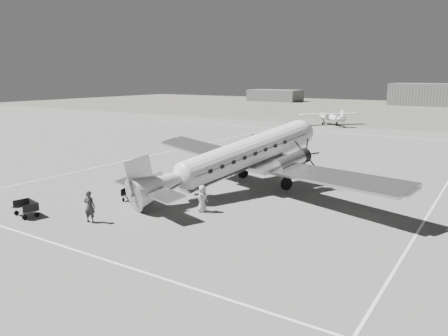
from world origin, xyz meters
TOP-DOWN VIEW (x-y plane):
  - ground at (0.00, 0.00)m, footprint 260.00×260.00m
  - taxi_line_near at (0.00, -14.00)m, footprint 60.00×0.15m
  - taxi_line_right at (12.00, 0.00)m, footprint 0.15×80.00m
  - taxi_line_left at (-18.00, 10.00)m, footprint 0.15×60.00m
  - taxi_line_horizon at (0.00, 40.00)m, footprint 90.00×0.15m
  - grass_infield at (0.00, 95.00)m, footprint 260.00×90.00m
  - shed_secondary at (-55.00, 115.00)m, footprint 18.00×10.00m
  - dc3_airliner at (-1.56, 0.82)m, footprint 31.22×26.11m
  - light_plane_left at (-11.64, 50.59)m, footprint 14.72×14.73m
  - baggage_cart_near at (-6.54, -5.65)m, footprint 1.85×1.59m
  - baggage_cart_far at (-9.75, -11.99)m, footprint 1.95×1.55m
  - ground_crew at (-5.34, -10.56)m, footprint 0.85×0.68m
  - ramp_agent at (-5.90, -3.78)m, footprint 0.66×0.82m
  - passenger at (-0.77, -5.04)m, footprint 0.59×0.89m

SIDE VIEW (x-z plane):
  - ground at x=0.00m, z-range 0.00..0.00m
  - grass_infield at x=0.00m, z-range 0.00..0.01m
  - taxi_line_near at x=0.00m, z-range 0.00..0.01m
  - taxi_line_right at x=12.00m, z-range 0.00..0.01m
  - taxi_line_left at x=-18.00m, z-range 0.00..0.01m
  - taxi_line_horizon at x=0.00m, z-range 0.00..0.01m
  - baggage_cart_near at x=-6.54m, z-range 0.00..0.88m
  - baggage_cart_far at x=-9.75m, z-range 0.00..0.98m
  - ramp_agent at x=-5.90m, z-range 0.00..1.57m
  - passenger at x=-0.77m, z-range 0.00..1.80m
  - ground_crew at x=-5.34m, z-range 0.00..2.01m
  - light_plane_left at x=-11.64m, z-range 0.00..2.39m
  - shed_secondary at x=-55.00m, z-range 0.00..4.00m
  - dc3_airliner at x=-1.56m, z-range 0.00..5.08m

